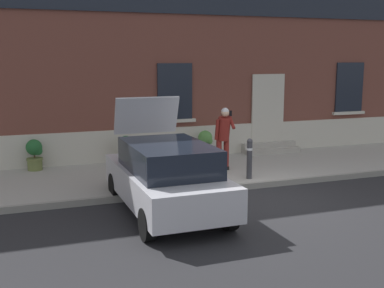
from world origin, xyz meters
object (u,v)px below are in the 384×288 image
object	(u,v)px
hatchback_car_silver	(166,176)
person_on_phone	(224,135)
bollard_near_person	(249,157)
planter_terracotta	(127,150)
planter_olive	(35,154)
planter_charcoal	(205,143)

from	to	relation	value
hatchback_car_silver	person_on_phone	bearing A→B (deg)	47.07
bollard_near_person	planter_terracotta	size ratio (longest dim) A/B	1.22
person_on_phone	planter_olive	world-z (taller)	person_on_phone
person_on_phone	planter_terracotta	bearing A→B (deg)	143.66
planter_charcoal	planter_olive	bearing A→B (deg)	179.17
hatchback_car_silver	person_on_phone	xyz separation A→B (m)	(2.44, 2.62, 0.35)
person_on_phone	planter_terracotta	size ratio (longest dim) A/B	2.02
hatchback_car_silver	person_on_phone	size ratio (longest dim) A/B	2.34
planter_terracotta	planter_charcoal	distance (m)	2.52
bollard_near_person	planter_olive	xyz separation A→B (m)	(-5.12, 2.89, -0.11)
planter_charcoal	person_on_phone	bearing A→B (deg)	-95.31
planter_olive	planter_terracotta	bearing A→B (deg)	-5.61
planter_olive	planter_terracotta	distance (m)	2.52
planter_charcoal	bollard_near_person	bearing A→B (deg)	-88.16
planter_olive	planter_charcoal	size ratio (longest dim) A/B	1.00
planter_terracotta	hatchback_car_silver	bearing A→B (deg)	-91.16
planter_charcoal	hatchback_car_silver	bearing A→B (deg)	-120.80
person_on_phone	bollard_near_person	bearing A→B (deg)	-79.55
planter_olive	planter_charcoal	world-z (taller)	same
hatchback_car_silver	planter_terracotta	bearing A→B (deg)	88.84
bollard_near_person	planter_charcoal	world-z (taller)	bollard_near_person
planter_olive	hatchback_car_silver	bearing A→B (deg)	-61.28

